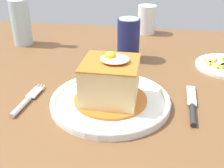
# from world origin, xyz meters

# --- Properties ---
(dining_table) EXTENTS (1.11, 1.00, 0.76)m
(dining_table) POSITION_xyz_m (0.00, 0.00, 0.65)
(dining_table) COLOR brown
(dining_table) RESTS_ON ground_plane
(main_plate) EXTENTS (0.26, 0.26, 0.02)m
(main_plate) POSITION_xyz_m (0.03, -0.11, 0.77)
(main_plate) COLOR white
(main_plate) RESTS_ON dining_table
(sandwich_meal) EXTENTS (0.16, 0.16, 0.12)m
(sandwich_meal) POSITION_xyz_m (0.03, -0.11, 0.81)
(sandwich_meal) COLOR #C66B23
(sandwich_meal) RESTS_ON main_plate
(fork) EXTENTS (0.03, 0.14, 0.01)m
(fork) POSITION_xyz_m (-0.16, -0.14, 0.76)
(fork) COLOR silver
(fork) RESTS_ON dining_table
(knife) EXTENTS (0.02, 0.17, 0.01)m
(knife) POSITION_xyz_m (0.21, -0.11, 0.76)
(knife) COLOR #262628
(knife) RESTS_ON dining_table
(soda_can) EXTENTS (0.07, 0.07, 0.12)m
(soda_can) POSITION_xyz_m (0.04, 0.16, 0.82)
(soda_can) COLOR #191E51
(soda_can) RESTS_ON dining_table
(beer_bottle_clear) EXTENTS (0.06, 0.06, 0.27)m
(beer_bottle_clear) POSITION_xyz_m (-0.33, 0.24, 0.86)
(beer_bottle_clear) COLOR #ADC6CC
(beer_bottle_clear) RESTS_ON dining_table
(drinking_glass) EXTENTS (0.07, 0.07, 0.10)m
(drinking_glass) POSITION_xyz_m (0.08, 0.43, 0.80)
(drinking_glass) COLOR gold
(drinking_glass) RESTS_ON dining_table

